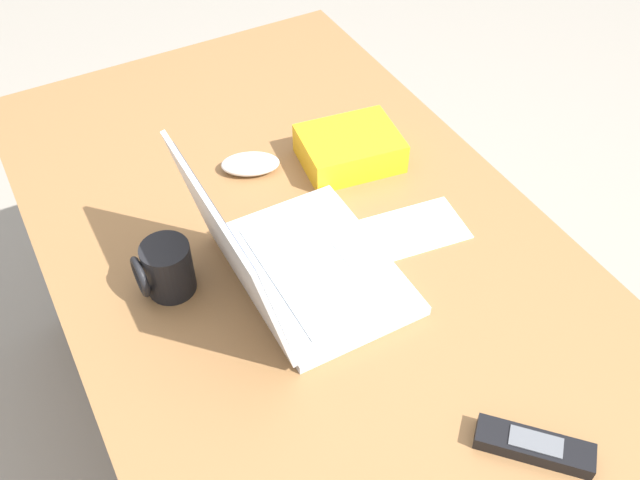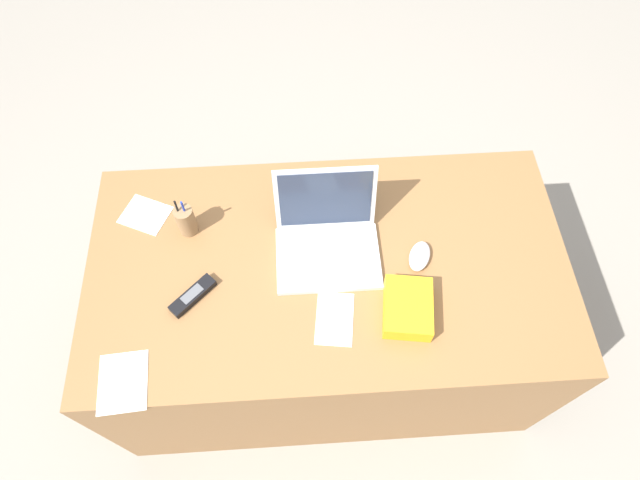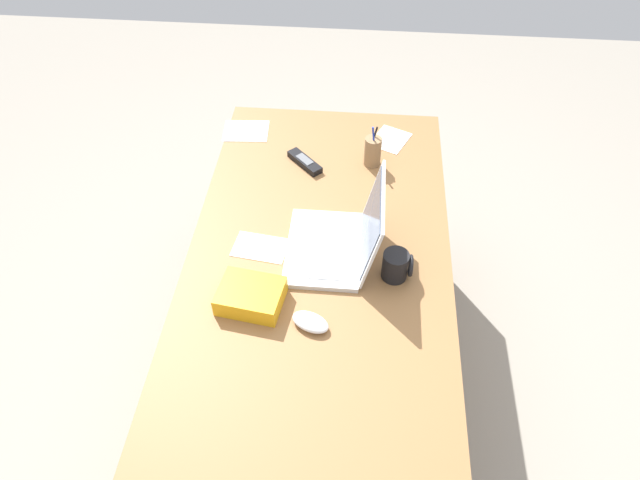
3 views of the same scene
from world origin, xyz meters
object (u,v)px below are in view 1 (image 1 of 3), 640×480
cordless_phone (534,446)px  snack_bag (350,148)px  laptop (288,261)px  computer_mouse (250,164)px  coffee_mug_white (166,269)px

cordless_phone → snack_bag: 0.66m
laptop → cordless_phone: 0.46m
computer_mouse → snack_bag: snack_bag is taller
coffee_mug_white → snack_bag: bearing=-71.7°
coffee_mug_white → cordless_phone: size_ratio=0.65×
laptop → computer_mouse: 0.30m
cordless_phone → snack_bag: (0.66, -0.09, 0.02)m
coffee_mug_white → snack_bag: coffee_mug_white is taller
coffee_mug_white → laptop: bearing=-114.8°
computer_mouse → cordless_phone: computer_mouse is taller
snack_bag → cordless_phone: bearing=172.1°
computer_mouse → cordless_phone: (-0.72, -0.09, -0.00)m
laptop → computer_mouse: laptop is taller
computer_mouse → snack_bag: (-0.07, -0.18, 0.02)m
laptop → snack_bag: laptop is taller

